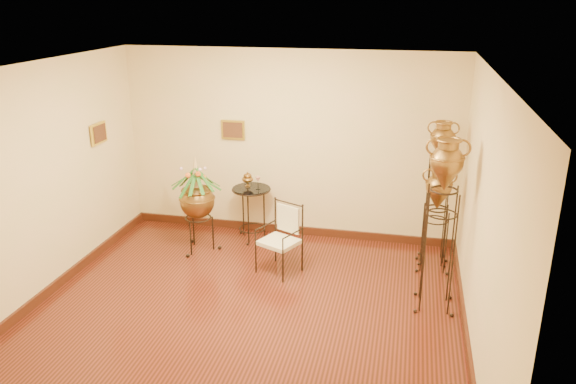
% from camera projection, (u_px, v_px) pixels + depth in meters
% --- Properties ---
extents(ground, '(5.00, 5.00, 0.00)m').
position_uv_depth(ground, '(242.00, 317.00, 6.46)').
color(ground, maroon).
rests_on(ground, ground).
extents(room_shell, '(5.02, 5.02, 2.81)m').
position_uv_depth(room_shell, '(238.00, 174.00, 5.89)').
color(room_shell, beige).
rests_on(room_shell, ground).
extents(amphora_tall, '(0.41, 0.41, 2.00)m').
position_uv_depth(amphora_tall, '(437.00, 192.00, 7.48)').
color(amphora_tall, black).
rests_on(amphora_tall, ground).
extents(amphora_mid, '(0.50, 0.50, 2.08)m').
position_uv_depth(amphora_mid, '(441.00, 224.00, 6.35)').
color(amphora_mid, black).
rests_on(amphora_mid, ground).
extents(amphora_short, '(0.57, 0.57, 1.42)m').
position_uv_depth(amphora_short, '(436.00, 219.00, 7.41)').
color(amphora_short, black).
rests_on(amphora_short, ground).
extents(planter_urn, '(0.84, 0.84, 1.45)m').
position_uv_depth(planter_urn, '(197.00, 197.00, 7.90)').
color(planter_urn, black).
rests_on(planter_urn, ground).
extents(armchair, '(0.68, 0.67, 0.94)m').
position_uv_depth(armchair, '(279.00, 239.00, 7.37)').
color(armchair, black).
rests_on(armchair, ground).
extents(side_table, '(0.72, 0.72, 1.03)m').
position_uv_depth(side_table, '(252.00, 212.00, 8.40)').
color(side_table, black).
rests_on(side_table, ground).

